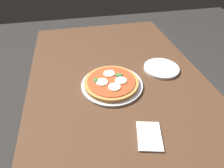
# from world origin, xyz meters

# --- Properties ---
(ground_plane) EXTENTS (6.00, 6.00, 0.00)m
(ground_plane) POSITION_xyz_m (0.00, 0.00, 0.00)
(ground_plane) COLOR #2D2B28
(dining_table) EXTENTS (1.56, 0.91, 0.75)m
(dining_table) POSITION_xyz_m (0.00, 0.00, 0.66)
(dining_table) COLOR #4C301E
(dining_table) RESTS_ON ground_plane
(serving_tray) EXTENTS (0.31, 0.31, 0.01)m
(serving_tray) POSITION_xyz_m (-0.03, -0.04, 0.76)
(serving_tray) COLOR silver
(serving_tray) RESTS_ON dining_table
(pizza) EXTENTS (0.27, 0.27, 0.03)m
(pizza) POSITION_xyz_m (-0.03, -0.04, 0.78)
(pizza) COLOR #C6843F
(pizza) RESTS_ON serving_tray
(plate_white) EXTENTS (0.19, 0.19, 0.01)m
(plate_white) POSITION_xyz_m (-0.11, 0.26, 0.76)
(plate_white) COLOR white
(plate_white) RESTS_ON dining_table
(napkin) EXTENTS (0.15, 0.12, 0.01)m
(napkin) POSITION_xyz_m (0.29, 0.03, 0.76)
(napkin) COLOR white
(napkin) RESTS_ON dining_table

